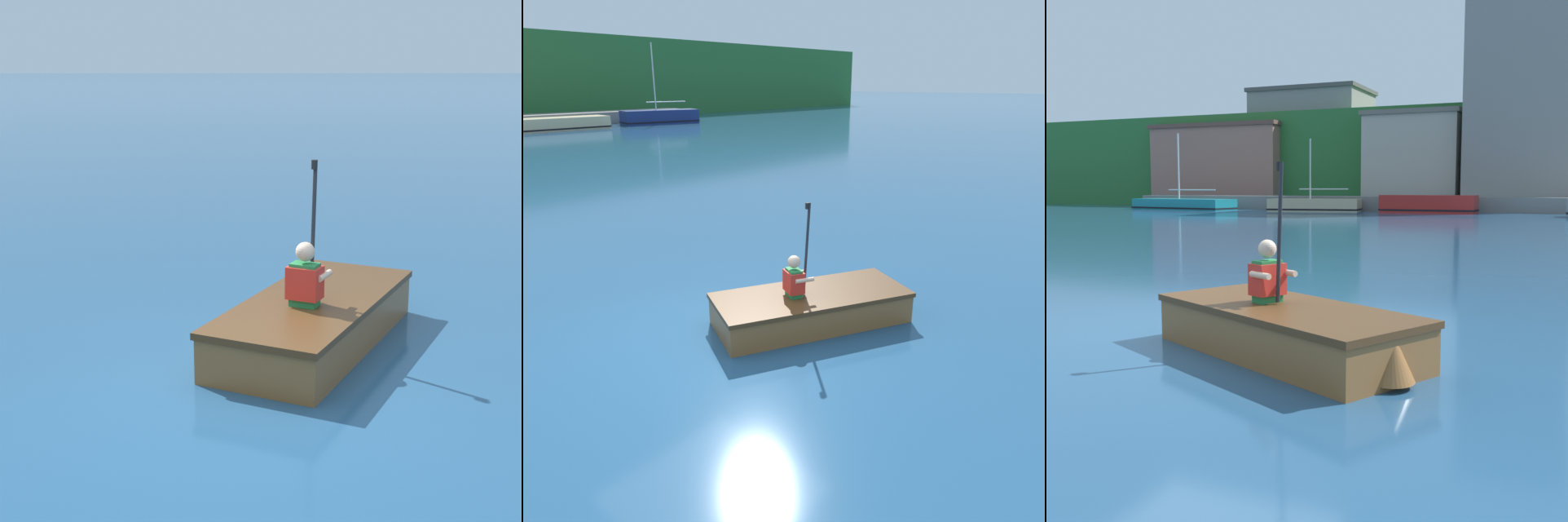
{
  "view_description": "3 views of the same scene",
  "coord_description": "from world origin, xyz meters",
  "views": [
    {
      "loc": [
        -5.65,
        -0.07,
        2.56
      ],
      "look_at": [
        1.32,
        -0.19,
        0.79
      ],
      "focal_mm": 55.0,
      "sensor_mm": 36.0,
      "label": 1
    },
    {
      "loc": [
        -3.74,
        -4.66,
        3.18
      ],
      "look_at": [
        1.32,
        -0.19,
        0.79
      ],
      "focal_mm": 35.0,
      "sensor_mm": 36.0,
      "label": 2
    },
    {
      "loc": [
        3.71,
        -5.89,
        1.5
      ],
      "look_at": [
        1.32,
        -0.19,
        0.79
      ],
      "focal_mm": 45.0,
      "sensor_mm": 36.0,
      "label": 3
    }
  ],
  "objects": [
    {
      "name": "marina_dock",
      "position": [
        0.0,
        34.38,
        0.45
      ],
      "size": [
        51.04,
        2.4,
        0.9
      ],
      "color": "slate",
      "rests_on": "ground"
    },
    {
      "name": "shoreline_ridge",
      "position": [
        0.0,
        48.78,
        3.54
      ],
      "size": [
        120.0,
        20.0,
        7.08
      ],
      "color": "#2D6B33",
      "rests_on": "ground"
    },
    {
      "name": "waterfront_tower_far",
      "position": [
        0.1,
        40.17,
        8.64
      ],
      "size": [
        7.05,
        9.41,
        17.26
      ],
      "color": "gray",
      "rests_on": "ground"
    },
    {
      "name": "ground_plane",
      "position": [
        0.0,
        0.0,
        0.0
      ],
      "size": [
        300.0,
        300.0,
        0.0
      ],
      "primitive_type": "plane",
      "color": "navy"
    },
    {
      "name": "moored_boat_dock_center_near",
      "position": [
        -11.44,
        31.53,
        0.37
      ],
      "size": [
        5.87,
        2.94,
        4.43
      ],
      "color": "#CCB789",
      "rests_on": "ground"
    },
    {
      "name": "waterfront_office_block_center",
      "position": [
        -16.54,
        43.67,
        4.62
      ],
      "size": [
        8.99,
        6.46,
        9.21
      ],
      "color": "gray",
      "rests_on": "ground"
    },
    {
      "name": "waterfront_apartment_right",
      "position": [
        -6.96,
        41.97,
        3.3
      ],
      "size": [
        6.67,
        10.93,
        6.59
      ],
      "color": "#B2A899",
      "rests_on": "ground"
    },
    {
      "name": "moored_boat_dock_west_inner",
      "position": [
        -20.78,
        31.23,
        0.34
      ],
      "size": [
        7.67,
        3.43,
        5.03
      ],
      "color": "#197A84",
      "rests_on": "ground"
    },
    {
      "name": "moored_boat_dock_east_inner",
      "position": [
        -4.41,
        31.6,
        0.48
      ],
      "size": [
        5.49,
        1.88,
        1.03
      ],
      "color": "red",
      "rests_on": "ground"
    },
    {
      "name": "person_paddler",
      "position": [
        1.1,
        -0.58,
        0.71
      ],
      "size": [
        0.44,
        0.43,
        1.27
      ],
      "color": "#267F3F",
      "rests_on": "rowboat_foreground"
    },
    {
      "name": "rowboat_foreground",
      "position": [
        1.36,
        -0.71,
        0.25
      ],
      "size": [
        2.87,
        2.16,
        0.44
      ],
      "color": "#935B2D",
      "rests_on": "ground"
    },
    {
      "name": "waterfront_warehouse_left",
      "position": [
        -22.57,
        42.33,
        3.18
      ],
      "size": [
        11.07,
        9.82,
        6.35
      ],
      "color": "#9E6B5B",
      "rests_on": "ground"
    }
  ]
}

